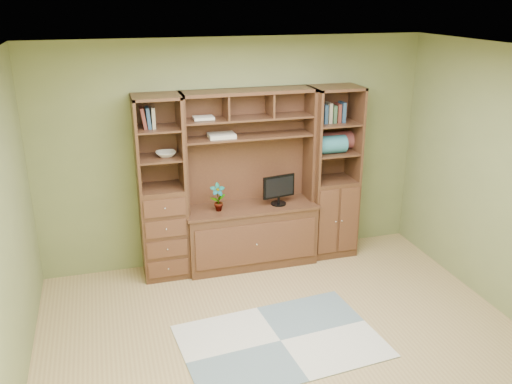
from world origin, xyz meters
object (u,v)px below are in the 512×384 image
object	(u,v)px
right_tower	(333,173)
monitor	(279,185)
center_hutch	(251,182)
left_tower	(161,189)

from	to	relation	value
right_tower	monitor	bearing A→B (deg)	-173.88
center_hutch	monitor	size ratio (longest dim) A/B	4.23
right_tower	monitor	xyz separation A→B (m)	(-0.70, -0.07, -0.05)
left_tower	monitor	bearing A→B (deg)	-3.24
right_tower	monitor	size ratio (longest dim) A/B	4.23
monitor	center_hutch	bearing A→B (deg)	163.65
center_hutch	left_tower	size ratio (longest dim) A/B	1.00
right_tower	monitor	world-z (taller)	right_tower
center_hutch	monitor	xyz separation A→B (m)	(0.33, -0.03, -0.05)
left_tower	right_tower	size ratio (longest dim) A/B	1.00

